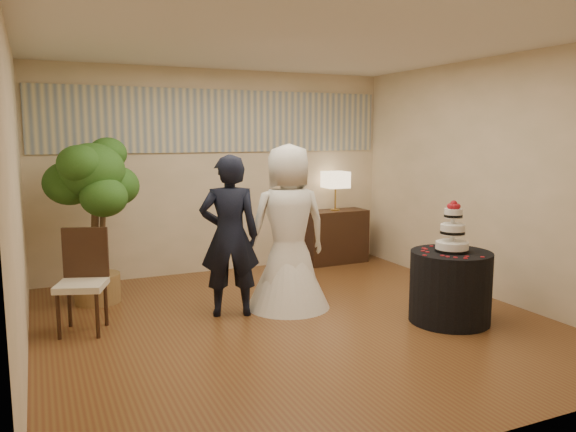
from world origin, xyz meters
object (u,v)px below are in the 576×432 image
cake_table (450,287)px  ficus_tree (94,220)px  bride (288,227)px  console (335,237)px  side_chair (81,282)px  wedding_cake (453,226)px  groom (230,236)px  table_lamp (335,191)px

cake_table → ficus_tree: (-3.24, 2.20, 0.60)m
bride → cake_table: bride is taller
console → side_chair: bearing=-157.7°
bride → cake_table: (1.31, -1.14, -0.54)m
wedding_cake → side_chair: size_ratio=0.52×
bride → side_chair: bearing=2.3°
groom → table_lamp: (2.23, 1.72, 0.23)m
cake_table → table_lamp: 2.96m
table_lamp → cake_table: bearing=-94.8°
wedding_cake → side_chair: (-3.47, 1.22, -0.50)m
cake_table → wedding_cake: wedding_cake is taller
groom → console: 2.85m
side_chair → table_lamp: bearing=42.9°
cake_table → console: size_ratio=0.86×
groom → cake_table: size_ratio=2.09×
ficus_tree → side_chair: bearing=-103.3°
ficus_tree → side_chair: 1.11m
console → ficus_tree: (-3.48, -0.66, 0.57)m
bride → console: size_ratio=1.91×
wedding_cake → side_chair: 3.71m
groom → wedding_cake: size_ratio=3.25×
wedding_cake → console: wedding_cake is taller
bride → ficus_tree: bearing=-24.6°
groom → ficus_tree: bearing=-24.7°
wedding_cake → ficus_tree: 3.92m
table_lamp → bride: bearing=-132.0°
table_lamp → ficus_tree: size_ratio=0.30×
cake_table → table_lamp: (0.24, 2.86, 0.72)m
table_lamp → console: bearing=0.0°
ficus_tree → side_chair: (-0.23, -0.99, -0.46)m
cake_table → side_chair: 3.68m
console → table_lamp: table_lamp is taller
ficus_tree → groom: bearing=-40.4°
groom → bride: (0.68, -0.00, 0.05)m
ficus_tree → side_chair: ficus_tree is taller
console → table_lamp: bearing=0.0°
side_chair → groom: bearing=16.1°
groom → ficus_tree: 1.64m
wedding_cake → console: 2.94m
bride → wedding_cake: 1.74m
table_lamp → ficus_tree: (-3.48, -0.66, -0.12)m
table_lamp → ficus_tree: 3.54m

